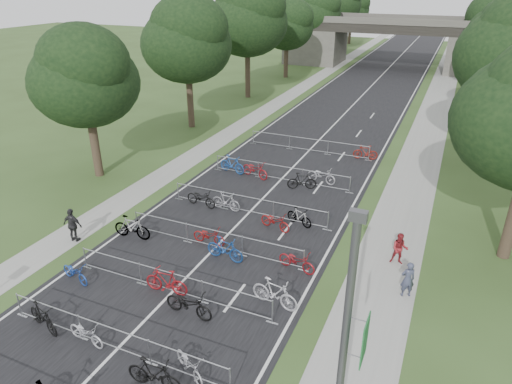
% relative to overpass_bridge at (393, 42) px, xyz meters
% --- Properties ---
extents(road, '(11.00, 140.00, 0.01)m').
position_rel_overpass_bridge_xyz_m(road, '(0.00, -15.00, -3.53)').
color(road, black).
rests_on(road, ground).
extents(sidewalk_right, '(3.00, 140.00, 0.01)m').
position_rel_overpass_bridge_xyz_m(sidewalk_right, '(8.00, -15.00, -3.53)').
color(sidewalk_right, gray).
rests_on(sidewalk_right, ground).
extents(sidewalk_left, '(2.00, 140.00, 0.01)m').
position_rel_overpass_bridge_xyz_m(sidewalk_left, '(-7.50, -15.00, -3.53)').
color(sidewalk_left, gray).
rests_on(sidewalk_left, ground).
extents(lane_markings, '(0.12, 140.00, 0.00)m').
position_rel_overpass_bridge_xyz_m(lane_markings, '(0.00, -15.00, -3.53)').
color(lane_markings, silver).
rests_on(lane_markings, ground).
extents(overpass_bridge, '(31.00, 8.00, 7.05)m').
position_rel_overpass_bridge_xyz_m(overpass_bridge, '(0.00, 0.00, 0.00)').
color(overpass_bridge, '#4D4B44').
rests_on(overpass_bridge, ground).
extents(lamppost, '(0.61, 0.65, 8.21)m').
position_rel_overpass_bridge_xyz_m(lamppost, '(8.33, -63.00, 0.75)').
color(lamppost, '#4C4C51').
rests_on(lamppost, ground).
extents(tree_left_0, '(6.72, 6.72, 10.25)m').
position_rel_overpass_bridge_xyz_m(tree_left_0, '(-11.39, -49.07, 2.96)').
color(tree_left_0, '#33261C').
rests_on(tree_left_0, ground).
extents(tree_left_1, '(7.56, 7.56, 11.53)m').
position_rel_overpass_bridge_xyz_m(tree_left_1, '(-11.39, -37.07, 3.77)').
color(tree_left_1, '#33261C').
rests_on(tree_left_1, ground).
extents(tree_left_2, '(8.40, 8.40, 12.81)m').
position_rel_overpass_bridge_xyz_m(tree_left_2, '(-11.39, -25.07, 4.58)').
color(tree_left_2, '#33261C').
rests_on(tree_left_2, ground).
extents(tree_right_2, '(6.16, 6.16, 9.39)m').
position_rel_overpass_bridge_xyz_m(tree_right_2, '(13.11, -25.07, 2.41)').
color(tree_right_2, '#33261C').
rests_on(tree_right_2, ground).
extents(tree_left_3, '(6.72, 6.72, 10.25)m').
position_rel_overpass_bridge_xyz_m(tree_left_3, '(-11.39, -13.07, 2.96)').
color(tree_left_3, '#33261C').
rests_on(tree_left_3, ground).
extents(tree_right_3, '(7.17, 7.17, 10.93)m').
position_rel_overpass_bridge_xyz_m(tree_right_3, '(13.11, -13.07, 3.39)').
color(tree_right_3, '#33261C').
rests_on(tree_right_3, ground).
extents(tree_left_4, '(7.56, 7.56, 11.53)m').
position_rel_overpass_bridge_xyz_m(tree_left_4, '(-11.39, -1.07, 3.77)').
color(tree_left_4, '#33261C').
rests_on(tree_left_4, ground).
extents(tree_right_4, '(8.18, 8.18, 12.47)m').
position_rel_overpass_bridge_xyz_m(tree_right_4, '(13.11, -1.07, 4.37)').
color(tree_right_4, '#33261C').
rests_on(tree_right_4, ground).
extents(tree_left_5, '(8.40, 8.40, 12.81)m').
position_rel_overpass_bridge_xyz_m(tree_left_5, '(-11.39, 10.93, 4.58)').
color(tree_left_5, '#33261C').
rests_on(tree_left_5, ground).
extents(tree_right_5, '(6.16, 6.16, 9.39)m').
position_rel_overpass_bridge_xyz_m(tree_right_5, '(13.11, 10.93, 2.41)').
color(tree_right_5, '#33261C').
rests_on(tree_right_5, ground).
extents(tree_left_6, '(6.72, 6.72, 10.25)m').
position_rel_overpass_bridge_xyz_m(tree_left_6, '(-11.39, 22.93, 2.96)').
color(tree_left_6, '#33261C').
rests_on(tree_left_6, ground).
extents(tree_right_6, '(7.17, 7.17, 10.93)m').
position_rel_overpass_bridge_xyz_m(tree_right_6, '(13.11, 22.93, 3.39)').
color(tree_right_6, '#33261C').
rests_on(tree_right_6, ground).
extents(barrier_row_1, '(9.70, 0.08, 1.10)m').
position_rel_overpass_bridge_xyz_m(barrier_row_1, '(0.00, -61.40, -2.99)').
color(barrier_row_1, '#A6A9AE').
rests_on(barrier_row_1, ground).
extents(barrier_row_2, '(9.70, 0.08, 1.10)m').
position_rel_overpass_bridge_xyz_m(barrier_row_2, '(0.00, -57.80, -2.99)').
color(barrier_row_2, '#A6A9AE').
rests_on(barrier_row_2, ground).
extents(barrier_row_3, '(9.70, 0.08, 1.10)m').
position_rel_overpass_bridge_xyz_m(barrier_row_3, '(0.00, -54.00, -2.99)').
color(barrier_row_3, '#A6A9AE').
rests_on(barrier_row_3, ground).
extents(barrier_row_4, '(9.70, 0.08, 1.10)m').
position_rel_overpass_bridge_xyz_m(barrier_row_4, '(0.00, -50.00, -2.99)').
color(barrier_row_4, '#A6A9AE').
rests_on(barrier_row_4, ground).
extents(barrier_row_5, '(9.70, 0.08, 1.10)m').
position_rel_overpass_bridge_xyz_m(barrier_row_5, '(0.00, -45.00, -2.99)').
color(barrier_row_5, '#A6A9AE').
rests_on(barrier_row_5, ground).
extents(barrier_row_6, '(9.70, 0.08, 1.10)m').
position_rel_overpass_bridge_xyz_m(barrier_row_6, '(0.00, -39.00, -2.99)').
color(barrier_row_6, '#A6A9AE').
rests_on(barrier_row_6, ground).
extents(bike_4, '(1.98, 1.02, 1.15)m').
position_rel_overpass_bridge_xyz_m(bike_4, '(-3.17, -61.59, -2.96)').
color(bike_4, black).
rests_on(bike_4, ground).
extents(bike_5, '(1.76, 0.80, 0.90)m').
position_rel_overpass_bridge_xyz_m(bike_5, '(-1.21, -61.48, -3.09)').
color(bike_5, '#B9B9C1').
rests_on(bike_5, ground).
extents(bike_6, '(2.03, 0.68, 1.21)m').
position_rel_overpass_bridge_xyz_m(bike_6, '(2.28, -62.19, -2.93)').
color(bike_6, black).
rests_on(bike_6, ground).
extents(bike_7, '(1.80, 1.39, 0.91)m').
position_rel_overpass_bridge_xyz_m(bike_7, '(3.01, -61.24, -3.08)').
color(bike_7, '#A5A5AD').
rests_on(bike_7, ground).
extents(bike_8, '(1.83, 0.98, 0.91)m').
position_rel_overpass_bridge_xyz_m(bike_8, '(-4.30, -58.77, -3.08)').
color(bike_8, '#1B3E97').
rests_on(bike_8, ground).
extents(bike_9, '(2.01, 0.68, 1.19)m').
position_rel_overpass_bridge_xyz_m(bike_9, '(-0.16, -57.86, -2.94)').
color(bike_9, maroon).
rests_on(bike_9, ground).
extents(bike_10, '(2.16, 0.86, 1.12)m').
position_rel_overpass_bridge_xyz_m(bike_10, '(1.44, -58.70, -2.98)').
color(bike_10, black).
rests_on(bike_10, ground).
extents(bike_11, '(2.15, 0.91, 1.25)m').
position_rel_overpass_bridge_xyz_m(bike_11, '(4.30, -56.80, -2.91)').
color(bike_11, '#BBBAC2').
rests_on(bike_11, ground).
extents(bike_12, '(2.10, 0.75, 1.24)m').
position_rel_overpass_bridge_xyz_m(bike_12, '(-4.30, -54.77, -2.91)').
color(bike_12, '#A6A9AE').
rests_on(bike_12, ground).
extents(bike_13, '(1.77, 0.62, 0.93)m').
position_rel_overpass_bridge_xyz_m(bike_13, '(-0.45, -53.69, -3.07)').
color(bike_13, maroon).
rests_on(bike_13, ground).
extents(bike_14, '(2.01, 0.73, 1.18)m').
position_rel_overpass_bridge_xyz_m(bike_14, '(0.93, -54.63, -2.94)').
color(bike_14, navy).
rests_on(bike_14, ground).
extents(bike_15, '(1.97, 1.03, 0.98)m').
position_rel_overpass_bridge_xyz_m(bike_15, '(4.30, -54.07, -3.04)').
color(bike_15, maroon).
rests_on(bike_15, ground).
extents(bike_16, '(2.08, 0.96, 1.05)m').
position_rel_overpass_bridge_xyz_m(bike_16, '(-2.89, -50.23, -3.01)').
color(bike_16, black).
rests_on(bike_16, ground).
extents(bike_17, '(1.85, 0.63, 1.09)m').
position_rel_overpass_bridge_xyz_m(bike_17, '(-1.36, -50.06, -2.99)').
color(bike_17, gray).
rests_on(bike_17, ground).
extents(bike_18, '(1.94, 1.10, 0.96)m').
position_rel_overpass_bridge_xyz_m(bike_18, '(2.03, -50.99, -3.05)').
color(bike_18, maroon).
rests_on(bike_18, ground).
extents(bike_19, '(1.72, 1.04, 1.00)m').
position_rel_overpass_bridge_xyz_m(bike_19, '(3.05, -50.05, -3.03)').
color(bike_19, '#A6A9AE').
rests_on(bike_19, ground).
extents(bike_20, '(2.10, 0.98, 1.22)m').
position_rel_overpass_bridge_xyz_m(bike_20, '(-3.48, -45.01, -2.93)').
color(bike_20, '#1B4995').
rests_on(bike_20, ground).
extents(bike_21, '(2.28, 1.38, 1.13)m').
position_rel_overpass_bridge_xyz_m(bike_21, '(-1.72, -45.12, -2.97)').
color(bike_21, maroon).
rests_on(bike_21, ground).
extents(bike_22, '(1.88, 1.18, 1.10)m').
position_rel_overpass_bridge_xyz_m(bike_22, '(1.70, -45.64, -2.98)').
color(bike_22, black).
rests_on(bike_22, ground).
extents(bike_23, '(2.07, 1.05, 1.04)m').
position_rel_overpass_bridge_xyz_m(bike_23, '(2.56, -44.18, -3.01)').
color(bike_23, '#ADACB4').
rests_on(bike_23, ground).
extents(bike_27, '(1.83, 0.79, 1.06)m').
position_rel_overpass_bridge_xyz_m(bike_27, '(4.30, -38.83, -3.00)').
color(bike_27, maroon).
rests_on(bike_27, ground).
extents(pedestrian_a, '(0.71, 0.62, 1.64)m').
position_rel_overpass_bridge_xyz_m(pedestrian_a, '(9.09, -53.97, -2.71)').
color(pedestrian_a, '#353A50').
rests_on(pedestrian_a, ground).
extents(pedestrian_b, '(0.83, 0.68, 1.56)m').
position_rel_overpass_bridge_xyz_m(pedestrian_b, '(8.45, -51.65, -2.75)').
color(pedestrian_b, maroon).
rests_on(pedestrian_b, ground).
extents(pedestrian_c, '(1.09, 0.53, 1.80)m').
position_rel_overpass_bridge_xyz_m(pedestrian_c, '(-6.80, -56.18, -2.63)').
color(pedestrian_c, '#262528').
rests_on(pedestrian_c, ground).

